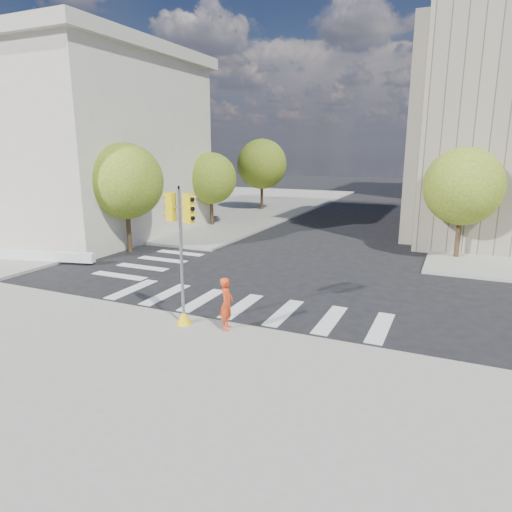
{
  "coord_description": "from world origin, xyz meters",
  "views": [
    {
      "loc": [
        7.42,
        -17.38,
        6.15
      ],
      "look_at": [
        0.51,
        -1.95,
        2.1
      ],
      "focal_mm": 32.0,
      "sensor_mm": 36.0,
      "label": 1
    }
  ],
  "objects": [
    {
      "name": "classical_building",
      "position": [
        -20.0,
        8.0,
        6.44
      ],
      "size": [
        19.0,
        15.0,
        12.7
      ],
      "color": "beige",
      "rests_on": "ground"
    },
    {
      "name": "tree_lw_mid",
      "position": [
        -10.5,
        14.0,
        3.76
      ],
      "size": [
        4.0,
        4.0,
        5.77
      ],
      "color": "#382616",
      "rests_on": "ground"
    },
    {
      "name": "tree_re_far",
      "position": [
        7.5,
        34.0,
        3.87
      ],
      "size": [
        4.0,
        4.0,
        5.88
      ],
      "color": "#382616",
      "rests_on": "ground"
    },
    {
      "name": "tree_re_mid",
      "position": [
        7.5,
        22.0,
        4.35
      ],
      "size": [
        4.6,
        4.6,
        6.66
      ],
      "color": "#382616",
      "rests_on": "ground"
    },
    {
      "name": "photographer",
      "position": [
        0.62,
        -4.6,
        1.05
      ],
      "size": [
        0.58,
        0.74,
        1.8
      ],
      "primitive_type": "imported",
      "rotation": [
        0.0,
        0.0,
        1.81
      ],
      "color": "red",
      "rests_on": "sidewalk_near"
    },
    {
      "name": "ground",
      "position": [
        0.0,
        0.0,
        0.0
      ],
      "size": [
        160.0,
        160.0,
        0.0
      ],
      "primitive_type": "plane",
      "color": "black",
      "rests_on": "ground"
    },
    {
      "name": "sidewalk_near",
      "position": [
        0.0,
        -11.0,
        0.07
      ],
      "size": [
        30.0,
        14.0,
        0.15
      ],
      "primitive_type": "cube",
      "color": "gray",
      "rests_on": "ground"
    },
    {
      "name": "tree_lw_near",
      "position": [
        -10.5,
        4.0,
        4.2
      ],
      "size": [
        4.4,
        4.4,
        6.41
      ],
      "color": "#382616",
      "rests_on": "ground"
    },
    {
      "name": "lamp_near",
      "position": [
        8.0,
        14.0,
        4.58
      ],
      "size": [
        0.35,
        0.18,
        8.11
      ],
      "color": "black",
      "rests_on": "sidewalk_far_right"
    },
    {
      "name": "tree_re_near",
      "position": [
        7.5,
        10.0,
        4.05
      ],
      "size": [
        4.2,
        4.2,
        6.16
      ],
      "color": "#382616",
      "rests_on": "ground"
    },
    {
      "name": "lamp_far",
      "position": [
        8.0,
        28.0,
        4.58
      ],
      "size": [
        0.35,
        0.18,
        8.11
      ],
      "color": "black",
      "rests_on": "sidewalk_far_right"
    },
    {
      "name": "tree_lw_far",
      "position": [
        -10.5,
        24.0,
        4.54
      ],
      "size": [
        4.8,
        4.8,
        6.95
      ],
      "color": "#382616",
      "rests_on": "ground"
    },
    {
      "name": "traffic_signal",
      "position": [
        -0.96,
        -4.81,
        2.18
      ],
      "size": [
        1.08,
        0.56,
        4.77
      ],
      "rotation": [
        0.0,
        0.0,
        -0.13
      ],
      "color": "yellow",
      "rests_on": "sidewalk_near"
    },
    {
      "name": "sidewalk_far_left",
      "position": [
        -20.0,
        26.0,
        0.07
      ],
      "size": [
        28.0,
        40.0,
        0.15
      ],
      "primitive_type": "cube",
      "color": "gray",
      "rests_on": "ground"
    },
    {
      "name": "planter_wall",
      "position": [
        -13.0,
        -0.14,
        0.4
      ],
      "size": [
        5.93,
        1.77,
        0.5
      ],
      "primitive_type": "cube",
      "rotation": [
        0.0,
        0.0,
        0.23
      ],
      "color": "silver",
      "rests_on": "sidewalk_left_near"
    }
  ]
}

